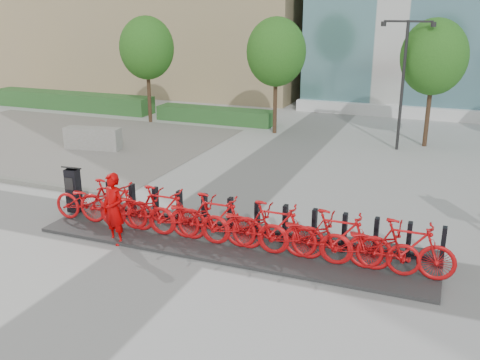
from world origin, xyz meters
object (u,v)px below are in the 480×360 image
at_px(bike_0, 89,202).
at_px(jersey_barrier, 93,138).
at_px(worker_red, 114,209).
at_px(kiosk, 73,189).

height_order(bike_0, jersey_barrier, bike_0).
bearing_deg(jersey_barrier, worker_red, -60.08).
relative_size(kiosk, jersey_barrier, 0.59).
distance_m(kiosk, worker_red, 2.46).
height_order(bike_0, kiosk, kiosk).
relative_size(bike_0, jersey_barrier, 0.93).
xyz_separation_m(worker_red, jersey_barrier, (-6.04, 7.30, -0.44)).
relative_size(worker_red, jersey_barrier, 0.78).
height_order(bike_0, worker_red, worker_red).
height_order(kiosk, jersey_barrier, kiosk).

